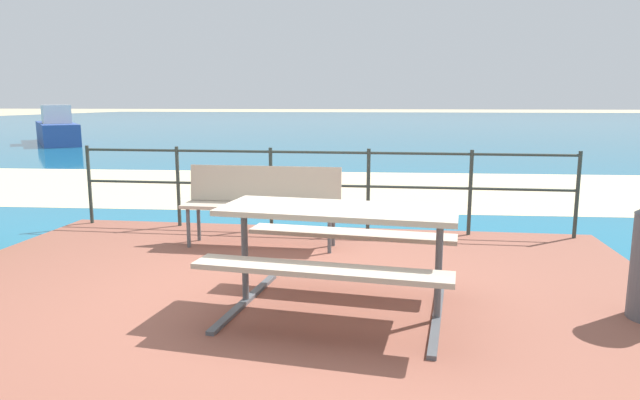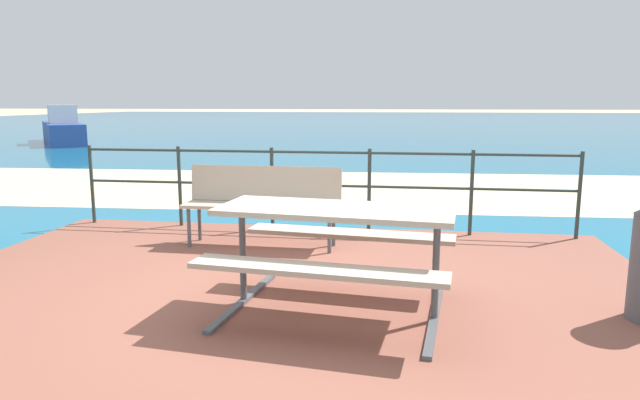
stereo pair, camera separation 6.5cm
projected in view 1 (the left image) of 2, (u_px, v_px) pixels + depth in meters
The scene contains 8 objects.
ground_plane at pixel (277, 305), 4.44m from camera, with size 240.00×240.00×0.00m, color tan.
patio_paving at pixel (277, 302), 4.44m from camera, with size 6.40×5.20×0.06m, color brown.
sea_water at pixel (386, 123), 43.47m from camera, with size 90.00×90.00×0.01m, color #196B8E.
beach_strip at pixel (346, 188), 10.44m from camera, with size 54.00×4.75×0.01m, color beige.
picnic_table at pixel (338, 233), 4.05m from camera, with size 1.83×1.48×0.79m.
park_bench at pixel (263, 198), 6.01m from camera, with size 1.69×0.45×0.85m.
railing_fence at pixel (319, 179), 6.69m from camera, with size 5.94×0.04×1.00m.
boat_mid at pixel (56, 130), 21.72m from camera, with size 4.18×5.14×1.47m.
Camera 1 is at (0.91, -4.14, 1.59)m, focal length 31.38 mm.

